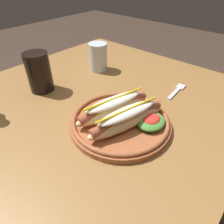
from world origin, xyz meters
TOP-DOWN VIEW (x-y plane):
  - ground_plane at (0.00, 0.00)m, footprint 8.00×8.00m
  - dining_table at (0.00, 0.00)m, footprint 1.15×0.89m
  - hot_dog_plate at (0.05, -0.15)m, footprint 0.28×0.28m
  - fork at (0.33, -0.18)m, footprint 0.12×0.03m
  - soda_cup at (0.02, 0.19)m, footprint 0.08×0.08m
  - extra_cup at (0.27, 0.15)m, footprint 0.07×0.07m

SIDE VIEW (x-z plane):
  - ground_plane at x=0.00m, z-range 0.00..0.00m
  - dining_table at x=0.00m, z-range 0.26..1.00m
  - fork at x=0.33m, z-range 0.74..0.74m
  - hot_dog_plate at x=0.05m, z-range 0.73..0.80m
  - extra_cup at x=0.27m, z-range 0.74..0.85m
  - soda_cup at x=0.02m, z-range 0.74..0.87m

